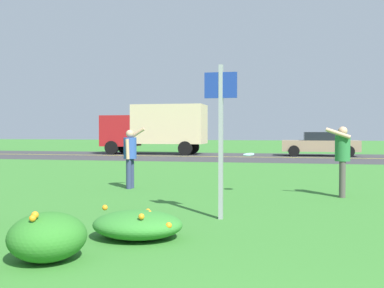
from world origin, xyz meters
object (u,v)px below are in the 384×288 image
(person_catcher_green_shirt, at_px, (342,155))
(box_truck_red, at_px, (156,127))
(frisbee_pale_blue, at_px, (249,154))
(sign_post_near_path, at_px, (221,126))
(person_thrower_blue_shirt, at_px, (130,153))
(car_tan_center_left, at_px, (320,144))

(person_catcher_green_shirt, distance_m, box_truck_red, 20.02)
(box_truck_red, bearing_deg, frisbee_pale_blue, -66.54)
(sign_post_near_path, relative_size, person_thrower_blue_shirt, 1.64)
(sign_post_near_path, height_order, car_tan_center_left, sign_post_near_path)
(sign_post_near_path, bearing_deg, frisbee_pale_blue, 86.80)
(person_thrower_blue_shirt, height_order, person_catcher_green_shirt, person_catcher_green_shirt)
(frisbee_pale_blue, distance_m, car_tan_center_left, 17.51)
(person_catcher_green_shirt, bearing_deg, box_truck_red, 118.86)
(car_tan_center_left, bearing_deg, frisbee_pale_blue, -99.33)
(sign_post_near_path, height_order, box_truck_red, box_truck_red)
(sign_post_near_path, xyz_separation_m, box_truck_red, (-7.31, 20.66, 0.20))
(sign_post_near_path, distance_m, person_catcher_green_shirt, 3.97)
(person_thrower_blue_shirt, relative_size, frisbee_pale_blue, 5.92)
(frisbee_pale_blue, bearing_deg, person_catcher_green_shirt, -6.41)
(frisbee_pale_blue, height_order, car_tan_center_left, car_tan_center_left)
(car_tan_center_left, bearing_deg, person_thrower_blue_shirt, -109.30)
(person_thrower_blue_shirt, xyz_separation_m, frisbee_pale_blue, (3.13, -0.22, 0.02))
(person_thrower_blue_shirt, height_order, car_tan_center_left, person_thrower_blue_shirt)
(person_catcher_green_shirt, distance_m, frisbee_pale_blue, 2.17)
(person_thrower_blue_shirt, height_order, frisbee_pale_blue, person_thrower_blue_shirt)
(sign_post_near_path, bearing_deg, box_truck_red, 109.48)
(person_catcher_green_shirt, relative_size, frisbee_pale_blue, 5.93)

